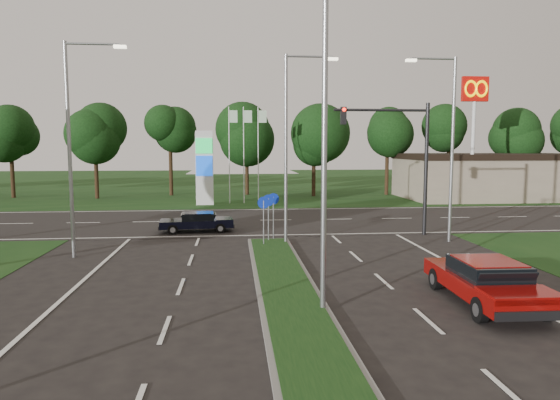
{
  "coord_description": "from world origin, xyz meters",
  "views": [
    {
      "loc": [
        -1.72,
        -7.62,
        4.68
      ],
      "look_at": [
        0.49,
        15.67,
        2.2
      ],
      "focal_mm": 32.0,
      "sensor_mm": 36.0,
      "label": 1
    }
  ],
  "objects": [
    {
      "name": "navy_sedan",
      "position": [
        -3.73,
        20.0,
        0.58
      ],
      "size": [
        4.07,
        1.93,
        1.09
      ],
      "rotation": [
        0.0,
        0.0,
        1.65
      ],
      "color": "black",
      "rests_on": "ground"
    },
    {
      "name": "gas_pylon",
      "position": [
        -3.79,
        33.05,
        3.2
      ],
      "size": [
        5.8,
        1.26,
        8.0
      ],
      "color": "silver",
      "rests_on": "ground"
    },
    {
      "name": "median_signs",
      "position": [
        0.0,
        16.4,
        1.71
      ],
      "size": [
        1.16,
        1.76,
        2.38
      ],
      "color": "gray",
      "rests_on": "ground"
    },
    {
      "name": "traffic_signal",
      "position": [
        7.19,
        18.0,
        4.65
      ],
      "size": [
        5.1,
        0.42,
        7.0
      ],
      "color": "black",
      "rests_on": "ground"
    },
    {
      "name": "commercial_building",
      "position": [
        22.0,
        36.0,
        2.0
      ],
      "size": [
        16.0,
        9.0,
        4.0
      ],
      "primitive_type": "cube",
      "color": "gray",
      "rests_on": "ground"
    },
    {
      "name": "streetlight_median_near",
      "position": [
        1.0,
        6.0,
        5.08
      ],
      "size": [
        2.53,
        0.22,
        9.0
      ],
      "color": "gray",
      "rests_on": "ground"
    },
    {
      "name": "red_sedan",
      "position": [
        5.8,
        6.29,
        0.73
      ],
      "size": [
        2.18,
        4.97,
        1.35
      ],
      "rotation": [
        0.0,
        0.0,
        -0.03
      ],
      "color": "maroon",
      "rests_on": "ground"
    },
    {
      "name": "median_kerb",
      "position": [
        0.0,
        4.0,
        0.06
      ],
      "size": [
        2.0,
        26.0,
        0.12
      ],
      "primitive_type": "cube",
      "color": "slate",
      "rests_on": "ground"
    },
    {
      "name": "verge_far",
      "position": [
        0.0,
        55.0,
        0.0
      ],
      "size": [
        160.0,
        50.0,
        0.02
      ],
      "primitive_type": "cube",
      "color": "#133311",
      "rests_on": "ground"
    },
    {
      "name": "treeline_far",
      "position": [
        0.1,
        39.93,
        6.83
      ],
      "size": [
        6.0,
        6.0,
        9.9
      ],
      "color": "black",
      "rests_on": "ground"
    },
    {
      "name": "streetlight_left_far",
      "position": [
        -8.3,
        14.0,
        5.08
      ],
      "size": [
        2.53,
        0.22,
        9.0
      ],
      "color": "gray",
      "rests_on": "ground"
    },
    {
      "name": "cross_road",
      "position": [
        0.0,
        24.0,
        0.0
      ],
      "size": [
        160.0,
        12.0,
        0.02
      ],
      "primitive_type": "cube",
      "color": "black",
      "rests_on": "ground"
    },
    {
      "name": "streetlight_median_far",
      "position": [
        1.0,
        16.0,
        5.08
      ],
      "size": [
        2.53,
        0.22,
        9.0
      ],
      "color": "gray",
      "rests_on": "ground"
    },
    {
      "name": "mcdonalds_sign",
      "position": [
        18.0,
        31.97,
        7.99
      ],
      "size": [
        2.2,
        0.47,
        10.4
      ],
      "color": "silver",
      "rests_on": "ground"
    },
    {
      "name": "streetlight_right_far",
      "position": [
        8.8,
        16.0,
        5.08
      ],
      "size": [
        2.53,
        0.22,
        9.0
      ],
      "rotation": [
        0.0,
        0.0,
        3.14
      ],
      "color": "gray",
      "rests_on": "ground"
    }
  ]
}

